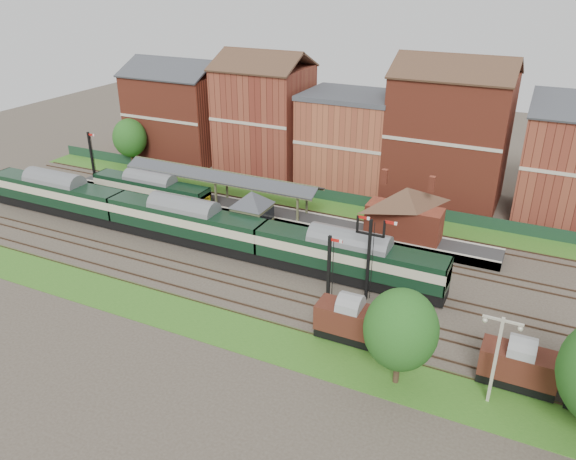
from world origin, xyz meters
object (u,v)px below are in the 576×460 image
at_px(semaphore_bracket, 369,254).
at_px(signal_box, 252,216).
at_px(goods_van_a, 350,320).
at_px(dmu_train, 185,221).
at_px(platform_railcar, 151,190).

bearing_deg(semaphore_bracket, signal_box, 159.08).
bearing_deg(goods_van_a, semaphore_bracket, 95.89).
bearing_deg(semaphore_bracket, dmu_train, 173.40).
bearing_deg(signal_box, goods_van_a, -37.95).
height_order(semaphore_bracket, dmu_train, semaphore_bracket).
relative_size(signal_box, platform_railcar, 0.37).
bearing_deg(platform_railcar, dmu_train, -33.67).
xyz_separation_m(signal_box, goods_van_a, (15.71, -12.25, -1.31)).
distance_m(signal_box, dmu_train, 7.36).
distance_m(signal_box, semaphore_bracket, 16.16).
height_order(signal_box, goods_van_a, signal_box).
bearing_deg(platform_railcar, signal_box, -11.26).
bearing_deg(goods_van_a, signal_box, 142.05).
bearing_deg(dmu_train, signal_box, 26.32).
distance_m(platform_railcar, goods_van_a, 35.59).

